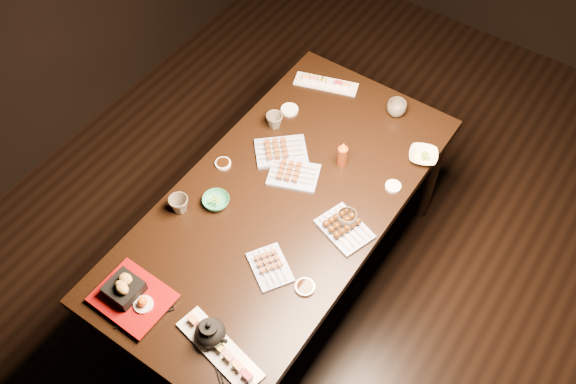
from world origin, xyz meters
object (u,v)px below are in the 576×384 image
object	(u,v)px
edamame_bowl_cream	(423,156)
teacup_far_left	(275,121)
sushi_platter_near	(220,348)
teapot	(210,331)
condiment_bottle	(343,154)
teacup_far_right	(397,108)
edamame_bowl_green	(216,201)
yakitori_plate_left	(281,148)
dining_table	(282,247)
sushi_platter_far	(326,82)
teacup_near_left	(179,205)
teacup_mid_right	(347,219)
tempura_tray	(131,293)
yakitori_plate_center	(294,172)
yakitori_plate_right	(270,265)

from	to	relation	value
edamame_bowl_cream	teacup_far_left	xyz separation A→B (m)	(-0.69, -0.23, 0.02)
sushi_platter_near	edamame_bowl_cream	xyz separation A→B (m)	(0.19, 1.28, -0.01)
teapot	condiment_bottle	world-z (taller)	condiment_bottle
teacup_far_right	edamame_bowl_green	bearing A→B (deg)	-112.62
yakitori_plate_left	condiment_bottle	xyz separation A→B (m)	(0.27, 0.10, 0.04)
condiment_bottle	yakitori_plate_left	bearing A→B (deg)	-159.03
dining_table	sushi_platter_near	distance (m)	0.83
sushi_platter_far	teacup_far_right	size ratio (longest dim) A/B	3.38
teacup_near_left	teacup_mid_right	size ratio (longest dim) A/B	0.97
teacup_far_right	sushi_platter_far	bearing A→B (deg)	-176.41
tempura_tray	teacup_near_left	xyz separation A→B (m)	(-0.13, 0.44, -0.01)
dining_table	edamame_bowl_cream	bearing A→B (deg)	58.47
sushi_platter_near	yakitori_plate_left	world-z (taller)	yakitori_plate_left
edamame_bowl_green	teacup_far_right	bearing A→B (deg)	67.38
sushi_platter_near	teacup_near_left	size ratio (longest dim) A/B	4.56
yakitori_plate_center	teacup_far_right	world-z (taller)	teacup_far_right
edamame_bowl_green	condiment_bottle	world-z (taller)	condiment_bottle
teacup_far_right	yakitori_plate_center	bearing A→B (deg)	-107.79
sushi_platter_near	teacup_far_left	bearing A→B (deg)	125.90
yakitori_plate_right	edamame_bowl_cream	world-z (taller)	yakitori_plate_right
tempura_tray	edamame_bowl_green	bearing A→B (deg)	93.56
tempura_tray	teacup_far_left	bearing A→B (deg)	95.38
yakitori_plate_right	teacup_mid_right	bearing A→B (deg)	101.54
sushi_platter_far	teacup_mid_right	world-z (taller)	teacup_mid_right
yakitori_plate_left	teapot	bearing A→B (deg)	-113.58
dining_table	teacup_near_left	xyz separation A→B (m)	(-0.34, -0.29, 0.42)
edamame_bowl_cream	teacup_far_right	size ratio (longest dim) A/B	1.40
yakitori_plate_right	yakitori_plate_left	world-z (taller)	yakitori_plate_left
teacup_near_left	teapot	xyz separation A→B (m)	(0.49, -0.39, 0.02)
sushi_platter_near	teacup_near_left	world-z (taller)	teacup_near_left
yakitori_plate_right	teacup_near_left	distance (m)	0.50
yakitori_plate_right	yakitori_plate_left	xyz separation A→B (m)	(-0.32, 0.54, 0.01)
edamame_bowl_green	yakitori_plate_center	bearing A→B (deg)	59.18
edamame_bowl_cream	teacup_mid_right	xyz separation A→B (m)	(-0.10, -0.51, 0.02)
teacup_mid_right	teacup_far_right	bearing A→B (deg)	101.39
edamame_bowl_green	teapot	xyz separation A→B (m)	(0.38, -0.51, 0.04)
sushi_platter_near	yakitori_plate_left	bearing A→B (deg)	122.52
sushi_platter_near	tempura_tray	bearing A→B (deg)	-165.24
teacup_mid_right	yakitori_plate_right	bearing A→B (deg)	-111.12
edamame_bowl_cream	tempura_tray	world-z (taller)	tempura_tray
sushi_platter_near	teacup_mid_right	size ratio (longest dim) A/B	4.41
teacup_far_left	teapot	size ratio (longest dim) A/B	0.57
teapot	condiment_bottle	xyz separation A→B (m)	(-0.04, 1.02, 0.01)
teacup_far_right	condiment_bottle	bearing A→B (deg)	-97.02
sushi_platter_far	yakitori_plate_left	xyz separation A→B (m)	(0.07, -0.50, 0.01)
teapot	condiment_bottle	bearing A→B (deg)	92.28
sushi_platter_near	edamame_bowl_cream	distance (m)	1.29
edamame_bowl_cream	teapot	xyz separation A→B (m)	(-0.25, -1.26, 0.04)
sushi_platter_near	teacup_far_left	distance (m)	1.16
condiment_bottle	edamame_bowl_cream	bearing A→B (deg)	39.57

